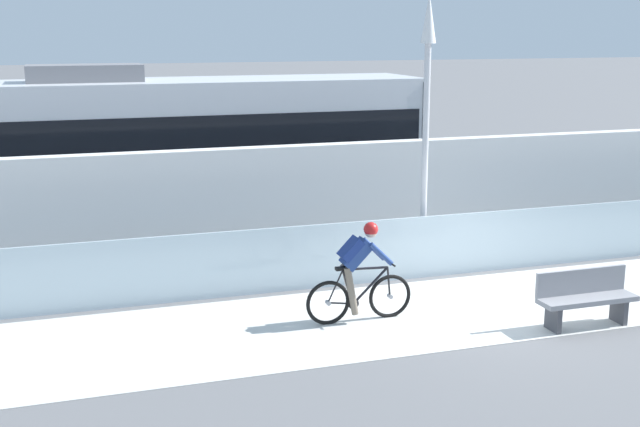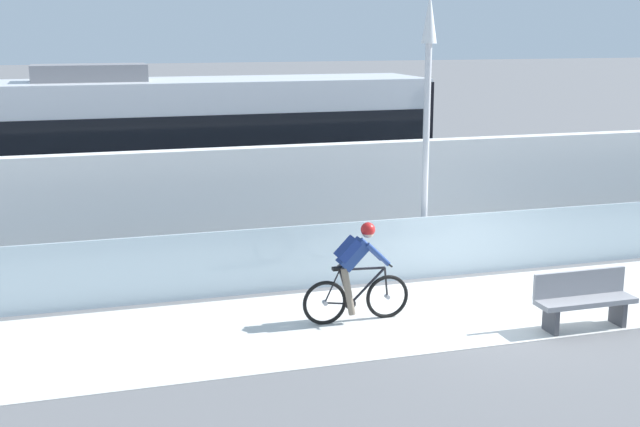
{
  "view_description": "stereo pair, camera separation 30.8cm",
  "coord_description": "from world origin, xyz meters",
  "px_view_note": "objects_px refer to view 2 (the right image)",
  "views": [
    {
      "loc": [
        -6.84,
        -11.68,
        4.57
      ],
      "look_at": [
        -2.27,
        2.35,
        1.25
      ],
      "focal_mm": 46.39,
      "sensor_mm": 36.0,
      "label": 1
    },
    {
      "loc": [
        -6.54,
        -11.78,
        4.57
      ],
      "look_at": [
        -2.27,
        2.35,
        1.25
      ],
      "focal_mm": 46.39,
      "sensor_mm": 36.0,
      "label": 2
    }
  ],
  "objects_px": {
    "tram": "(184,149)",
    "lamp_post_antenna": "(427,100)",
    "bench": "(584,298)",
    "cyclist_on_bike": "(356,273)"
  },
  "relations": [
    {
      "from": "cyclist_on_bike",
      "to": "tram",
      "type": "bearing_deg",
      "value": 104.26
    },
    {
      "from": "cyclist_on_bike",
      "to": "bench",
      "type": "relative_size",
      "value": 1.11
    },
    {
      "from": "lamp_post_antenna",
      "to": "bench",
      "type": "xyz_separation_m",
      "value": [
        1.19,
        -3.44,
        -2.81
      ]
    },
    {
      "from": "lamp_post_antenna",
      "to": "bench",
      "type": "bearing_deg",
      "value": -70.92
    },
    {
      "from": "tram",
      "to": "cyclist_on_bike",
      "type": "relative_size",
      "value": 6.25
    },
    {
      "from": "tram",
      "to": "lamp_post_antenna",
      "type": "bearing_deg",
      "value": -50.73
    },
    {
      "from": "lamp_post_antenna",
      "to": "cyclist_on_bike",
      "type": "bearing_deg",
      "value": -134.31
    },
    {
      "from": "lamp_post_antenna",
      "to": "tram",
      "type": "bearing_deg",
      "value": 129.27
    },
    {
      "from": "tram",
      "to": "lamp_post_antenna",
      "type": "relative_size",
      "value": 2.13
    },
    {
      "from": "tram",
      "to": "bench",
      "type": "distance_m",
      "value": 9.67
    }
  ]
}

